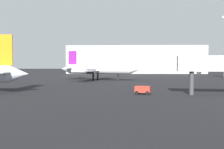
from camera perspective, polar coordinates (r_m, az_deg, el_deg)
The scene contains 3 objects.
airplane_distant at distance 73.33m, azimuth -3.44°, elevation 1.27°, with size 25.72×22.90×9.14m.
baggage_cart at distance 38.22m, azimuth 7.34°, elevation -3.58°, with size 2.66×1.93×1.30m.
terminal_building at distance 141.89m, azimuth 5.46°, elevation 3.45°, with size 75.90×27.04×15.28m, color #B7B7B2.
Camera 1 is at (1.51, -9.97, 4.63)m, focal length 38.33 mm.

